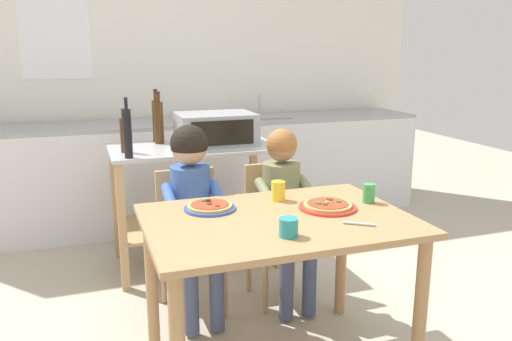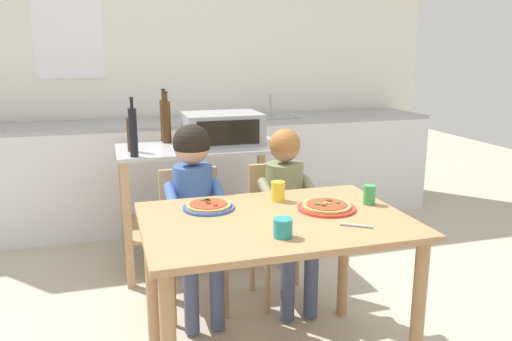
{
  "view_description": "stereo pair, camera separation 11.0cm",
  "coord_description": "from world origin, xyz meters",
  "px_view_note": "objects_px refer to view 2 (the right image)",
  "views": [
    {
      "loc": [
        -0.81,
        -2.04,
        1.5
      ],
      "look_at": [
        0.0,
        0.3,
        0.91
      ],
      "focal_mm": 35.78,
      "sensor_mm": 36.0,
      "label": 1
    },
    {
      "loc": [
        -0.71,
        -2.07,
        1.5
      ],
      "look_at": [
        0.0,
        0.3,
        0.91
      ],
      "focal_mm": 35.78,
      "sensor_mm": 36.0,
      "label": 2
    }
  ],
  "objects_px": {
    "toaster_oven": "(222,129)",
    "dining_chair_left": "(192,229)",
    "drinking_cup_green": "(369,195)",
    "dining_chair_right": "(280,221)",
    "bottle_clear_vinegar": "(131,133)",
    "bottle_squat_spirits": "(166,121)",
    "drinking_cup_teal": "(283,228)",
    "child_in_blue_striped_shirt": "(195,196)",
    "kitchen_island_cart": "(201,184)",
    "pizza_plate_blue_rimmed": "(208,206)",
    "bottle_slim_sauce": "(164,119)",
    "dining_table": "(275,241)",
    "bottle_tall_green_wine": "(133,132)",
    "pizza_plate_red_rimmed": "(326,207)",
    "serving_spoon": "(356,225)",
    "child_in_olive_shirt": "(288,198)",
    "drinking_cup_yellow": "(278,191)"
  },
  "relations": [
    {
      "from": "toaster_oven",
      "to": "drinking_cup_green",
      "type": "bearing_deg",
      "value": -71.22
    },
    {
      "from": "bottle_squat_spirits",
      "to": "drinking_cup_teal",
      "type": "height_order",
      "value": "bottle_squat_spirits"
    },
    {
      "from": "drinking_cup_yellow",
      "to": "serving_spoon",
      "type": "height_order",
      "value": "drinking_cup_yellow"
    },
    {
      "from": "child_in_blue_striped_shirt",
      "to": "pizza_plate_blue_rimmed",
      "type": "height_order",
      "value": "child_in_blue_striped_shirt"
    },
    {
      "from": "toaster_oven",
      "to": "bottle_slim_sauce",
      "type": "xyz_separation_m",
      "value": [
        -0.37,
        0.25,
        0.05
      ]
    },
    {
      "from": "dining_chair_left",
      "to": "dining_chair_right",
      "type": "xyz_separation_m",
      "value": [
        0.53,
        -0.02,
        0.0
      ]
    },
    {
      "from": "serving_spoon",
      "to": "drinking_cup_teal",
      "type": "bearing_deg",
      "value": -175.99
    },
    {
      "from": "bottle_clear_vinegar",
      "to": "dining_table",
      "type": "bearing_deg",
      "value": -66.41
    },
    {
      "from": "dining_chair_right",
      "to": "drinking_cup_green",
      "type": "xyz_separation_m",
      "value": [
        0.23,
        -0.64,
        0.33
      ]
    },
    {
      "from": "pizza_plate_blue_rimmed",
      "to": "bottle_tall_green_wine",
      "type": "bearing_deg",
      "value": 108.18
    },
    {
      "from": "kitchen_island_cart",
      "to": "pizza_plate_blue_rimmed",
      "type": "distance_m",
      "value": 1.16
    },
    {
      "from": "pizza_plate_red_rimmed",
      "to": "serving_spoon",
      "type": "distance_m",
      "value": 0.26
    },
    {
      "from": "bottle_squat_spirits",
      "to": "pizza_plate_red_rimmed",
      "type": "height_order",
      "value": "bottle_squat_spirits"
    },
    {
      "from": "child_in_blue_striped_shirt",
      "to": "pizza_plate_red_rimmed",
      "type": "xyz_separation_m",
      "value": [
        0.53,
        -0.56,
        0.06
      ]
    },
    {
      "from": "dining_chair_right",
      "to": "bottle_slim_sauce",
      "type": "bearing_deg",
      "value": 122.38
    },
    {
      "from": "bottle_tall_green_wine",
      "to": "bottle_slim_sauce",
      "type": "bearing_deg",
      "value": 64.31
    },
    {
      "from": "child_in_blue_striped_shirt",
      "to": "child_in_olive_shirt",
      "type": "distance_m",
      "value": 0.54
    },
    {
      "from": "dining_chair_left",
      "to": "bottle_clear_vinegar",
      "type": "bearing_deg",
      "value": 117.95
    },
    {
      "from": "dining_table",
      "to": "child_in_blue_striped_shirt",
      "type": "bearing_deg",
      "value": 113.43
    },
    {
      "from": "kitchen_island_cart",
      "to": "drinking_cup_green",
      "type": "xyz_separation_m",
      "value": [
        0.6,
        -1.28,
        0.23
      ]
    },
    {
      "from": "bottle_clear_vinegar",
      "to": "child_in_blue_striped_shirt",
      "type": "xyz_separation_m",
      "value": [
        0.29,
        -0.66,
        -0.26
      ]
    },
    {
      "from": "bottle_slim_sauce",
      "to": "dining_chair_left",
      "type": "bearing_deg",
      "value": -87.61
    },
    {
      "from": "dining_chair_left",
      "to": "serving_spoon",
      "type": "height_order",
      "value": "dining_chair_left"
    },
    {
      "from": "bottle_clear_vinegar",
      "to": "drinking_cup_green",
      "type": "height_order",
      "value": "bottle_clear_vinegar"
    },
    {
      "from": "bottle_tall_green_wine",
      "to": "dining_chair_right",
      "type": "xyz_separation_m",
      "value": [
        0.82,
        -0.38,
        -0.53
      ]
    },
    {
      "from": "toaster_oven",
      "to": "child_in_olive_shirt",
      "type": "xyz_separation_m",
      "value": [
        0.2,
        -0.78,
        -0.3
      ]
    },
    {
      "from": "bottle_squat_spirits",
      "to": "pizza_plate_red_rimmed",
      "type": "distance_m",
      "value": 1.59
    },
    {
      "from": "kitchen_island_cart",
      "to": "drinking_cup_teal",
      "type": "bearing_deg",
      "value": -88.43
    },
    {
      "from": "bottle_slim_sauce",
      "to": "dining_table",
      "type": "distance_m",
      "value": 1.67
    },
    {
      "from": "bottle_slim_sauce",
      "to": "bottle_squat_spirits",
      "type": "xyz_separation_m",
      "value": [
        0.0,
        -0.09,
        -0.0
      ]
    },
    {
      "from": "dining_table",
      "to": "dining_chair_right",
      "type": "relative_size",
      "value": 1.47
    },
    {
      "from": "dining_table",
      "to": "pizza_plate_blue_rimmed",
      "type": "distance_m",
      "value": 0.36
    },
    {
      "from": "child_in_blue_striped_shirt",
      "to": "child_in_olive_shirt",
      "type": "bearing_deg",
      "value": -2.72
    },
    {
      "from": "bottle_clear_vinegar",
      "to": "dining_chair_left",
      "type": "xyz_separation_m",
      "value": [
        0.29,
        -0.55,
        -0.49
      ]
    },
    {
      "from": "toaster_oven",
      "to": "dining_chair_left",
      "type": "relative_size",
      "value": 0.65
    },
    {
      "from": "child_in_blue_striped_shirt",
      "to": "drinking_cup_yellow",
      "type": "bearing_deg",
      "value": -44.69
    },
    {
      "from": "dining_chair_right",
      "to": "kitchen_island_cart",
      "type": "bearing_deg",
      "value": 119.5
    },
    {
      "from": "dining_table",
      "to": "dining_chair_right",
      "type": "distance_m",
      "value": 0.77
    },
    {
      "from": "dining_chair_right",
      "to": "child_in_olive_shirt",
      "type": "relative_size",
      "value": 0.78
    },
    {
      "from": "bottle_clear_vinegar",
      "to": "drinking_cup_yellow",
      "type": "xyz_separation_m",
      "value": [
        0.65,
        -1.02,
        -0.16
      ]
    },
    {
      "from": "dining_chair_right",
      "to": "drinking_cup_teal",
      "type": "relative_size",
      "value": 10.16
    },
    {
      "from": "pizza_plate_blue_rimmed",
      "to": "drinking_cup_green",
      "type": "relative_size",
      "value": 2.57
    },
    {
      "from": "dining_chair_right",
      "to": "drinking_cup_green",
      "type": "height_order",
      "value": "drinking_cup_green"
    },
    {
      "from": "bottle_slim_sauce",
      "to": "dining_table",
      "type": "relative_size",
      "value": 0.31
    },
    {
      "from": "bottle_slim_sauce",
      "to": "drinking_cup_teal",
      "type": "distance_m",
      "value": 1.87
    },
    {
      "from": "bottle_tall_green_wine",
      "to": "drinking_cup_teal",
      "type": "xyz_separation_m",
      "value": [
        0.5,
        -1.32,
        -0.21
      ]
    },
    {
      "from": "dining_chair_left",
      "to": "kitchen_island_cart",
      "type": "bearing_deg",
      "value": 74.61
    },
    {
      "from": "child_in_olive_shirt",
      "to": "bottle_slim_sauce",
      "type": "bearing_deg",
      "value": 119.19
    },
    {
      "from": "drinking_cup_green",
      "to": "dining_chair_right",
      "type": "bearing_deg",
      "value": 110.26
    },
    {
      "from": "kitchen_island_cart",
      "to": "drinking_cup_green",
      "type": "distance_m",
      "value": 1.43
    }
  ]
}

